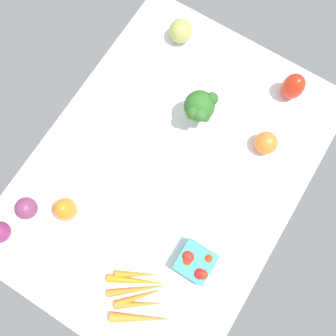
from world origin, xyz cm
name	(u,v)px	position (x,y,z in cm)	size (l,w,h in cm)	color
tablecloth	(168,170)	(0.00, 0.00, 1.00)	(104.00, 76.00, 2.00)	white
broccoli_head	(200,107)	(-18.92, -0.89, 10.61)	(10.52, 9.19, 13.19)	#A3D18B
carrot_bunch	(139,297)	(35.04, 12.45, 3.16)	(18.37, 22.49, 2.75)	orange
bell_pepper_red	(293,87)	(-41.29, 19.30, 7.20)	(6.86, 6.86, 10.40)	red
red_onion_center	(26,208)	(31.77, -28.00, 5.23)	(6.47, 6.47, 6.47)	#763256
heirloom_tomato_orange	(266,143)	(-21.65, 20.90, 5.50)	(7.00, 7.00, 7.00)	orange
heirloom_tomato_green	(181,31)	(-40.44, -20.37, 5.84)	(7.68, 7.68, 7.68)	#A0A750
berry_basket	(195,262)	(19.12, 20.69, 5.26)	(9.53, 9.53, 6.65)	teal
bell_pepper_orange	(65,209)	(26.00, -17.69, 7.05)	(6.46, 6.46, 10.09)	orange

